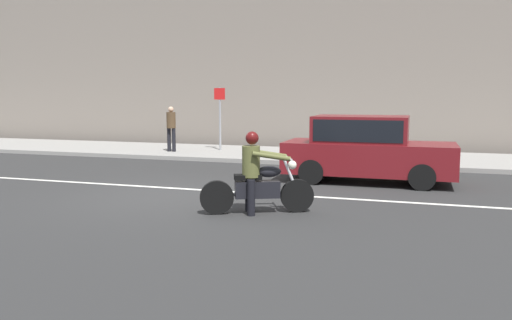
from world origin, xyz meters
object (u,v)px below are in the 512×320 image
(parked_sedan_maroon, at_px, (366,148))
(street_sign_post, at_px, (220,112))
(motorcycle_with_rider_olive, at_px, (257,180))
(pedestrian_bystander, at_px, (171,125))

(parked_sedan_maroon, bearing_deg, street_sign_post, 140.34)
(street_sign_post, bearing_deg, motorcycle_with_rider_olive, -64.33)
(parked_sedan_maroon, height_order, pedestrian_bystander, pedestrian_bystander)
(motorcycle_with_rider_olive, relative_size, pedestrian_bystander, 1.21)
(parked_sedan_maroon, xyz_separation_m, street_sign_post, (-6.07, 5.03, 0.73))
(motorcycle_with_rider_olive, xyz_separation_m, parked_sedan_maroon, (1.60, 4.27, 0.24))
(parked_sedan_maroon, bearing_deg, motorcycle_with_rider_olive, -110.55)
(motorcycle_with_rider_olive, distance_m, parked_sedan_maroon, 4.56)
(parked_sedan_maroon, relative_size, pedestrian_bystander, 2.54)
(motorcycle_with_rider_olive, xyz_separation_m, pedestrian_bystander, (-6.00, 8.19, 0.49))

